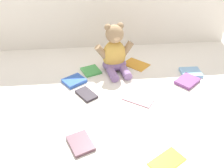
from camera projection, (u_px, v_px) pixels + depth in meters
ground_plane at (107, 89)px, 1.23m from camera, size 3.20×3.20×0.00m
backdrop_drape at (99, 2)px, 1.48m from camera, size 1.66×0.03×0.58m
teddy_bear at (115, 54)px, 1.34m from camera, size 0.22×0.21×0.26m
book_case_0 at (138, 99)px, 1.16m from camera, size 0.15×0.14×0.01m
book_case_1 at (91, 71)px, 1.37m from camera, size 0.12×0.13×0.01m
book_case_2 at (187, 81)px, 1.28m from camera, size 0.15×0.14×0.02m
book_case_3 at (74, 81)px, 1.28m from camera, size 0.13×0.13×0.02m
book_case_4 at (80, 143)px, 0.94m from camera, size 0.11×0.13×0.01m
book_case_5 at (86, 94)px, 1.19m from camera, size 0.11×0.13×0.01m
book_case_6 at (167, 161)px, 0.87m from camera, size 0.15×0.13×0.01m
book_case_7 at (191, 73)px, 1.35m from camera, size 0.11×0.10×0.02m
book_case_8 at (136, 64)px, 1.43m from camera, size 0.17×0.17×0.01m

